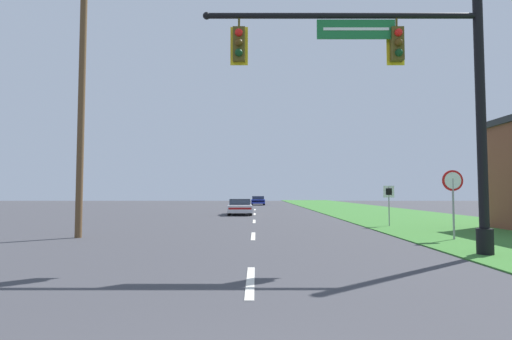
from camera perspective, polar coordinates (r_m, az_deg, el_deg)
name	(u,v)px	position (r m, az deg, el deg)	size (l,w,h in m)	color
grass_verge_right	(388,214)	(33.56, 18.34, -5.97)	(10.00, 110.00, 0.04)	#38752D
road_center_line	(256,221)	(23.93, -0.06, -7.35)	(0.16, 34.80, 0.01)	silver
signal_mast	(414,91)	(12.21, 21.70, 10.38)	(8.02, 0.47, 7.57)	black
car_ahead	(241,207)	(31.16, -2.12, -5.28)	(2.01, 4.33, 1.19)	black
far_car	(259,201)	(54.83, 0.50, -4.39)	(1.82, 4.21, 1.19)	black
stop_sign	(455,189)	(16.20, 26.50, -2.41)	(0.76, 0.07, 2.50)	gray
route_sign_post	(390,196)	(21.43, 18.64, -3.59)	(0.55, 0.06, 2.03)	gray
utility_pole_near	(83,92)	(17.27, -23.44, 10.14)	(1.80, 0.26, 10.96)	brown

